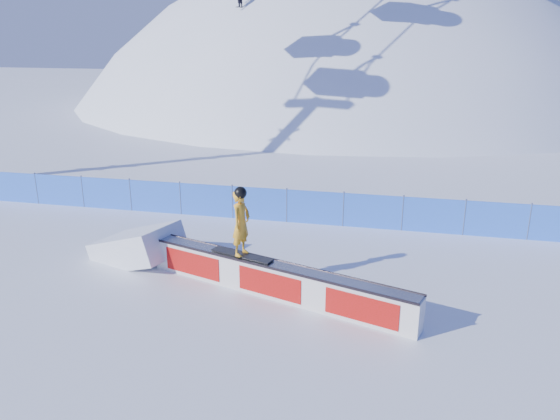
# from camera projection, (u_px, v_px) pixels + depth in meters

# --- Properties ---
(ground) EXTENTS (160.00, 160.00, 0.00)m
(ground) POSITION_uv_depth(u_px,v_px,m) (219.00, 271.00, 15.45)
(ground) COLOR white
(ground) RESTS_ON ground
(snow_hill) EXTENTS (64.00, 64.00, 64.00)m
(snow_hill) POSITION_uv_depth(u_px,v_px,m) (348.00, 265.00, 60.00)
(snow_hill) COLOR white
(snow_hill) RESTS_ON ground
(safety_fence) EXTENTS (22.05, 0.05, 1.30)m
(safety_fence) POSITION_uv_depth(u_px,v_px,m) (259.00, 204.00, 19.44)
(safety_fence) COLOR #316DF3
(safety_fence) RESTS_ON ground
(rail_box) EXTENTS (7.38, 2.87, 0.91)m
(rail_box) POSITION_uv_depth(u_px,v_px,m) (274.00, 280.00, 13.83)
(rail_box) COLOR silver
(rail_box) RESTS_ON ground
(snow_ramp) EXTENTS (3.00, 2.37, 1.64)m
(snow_ramp) POSITION_uv_depth(u_px,v_px,m) (139.00, 259.00, 16.28)
(snow_ramp) COLOR white
(snow_ramp) RESTS_ON ground
(snowboarder) EXTENTS (1.79, 0.86, 1.86)m
(snowboarder) POSITION_uv_depth(u_px,v_px,m) (241.00, 222.00, 13.88)
(snowboarder) COLOR black
(snowboarder) RESTS_ON rail_box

